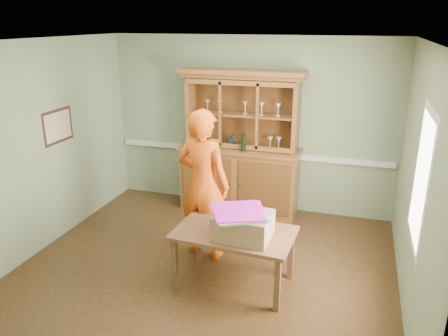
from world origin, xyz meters
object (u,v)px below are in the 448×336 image
(china_hutch, at_px, (240,164))
(cardboard_box, at_px, (243,225))
(person, at_px, (203,185))
(dining_table, at_px, (234,238))

(china_hutch, bearing_deg, cardboard_box, -73.67)
(china_hutch, relative_size, person, 1.15)
(china_hutch, distance_m, cardboard_box, 2.21)
(person, bearing_deg, china_hutch, -82.68)
(person, bearing_deg, dining_table, 145.92)
(china_hutch, bearing_deg, dining_table, -76.35)
(dining_table, height_order, person, person)
(china_hutch, height_order, cardboard_box, china_hutch)
(dining_table, height_order, cardboard_box, cardboard_box)
(china_hutch, distance_m, dining_table, 2.09)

